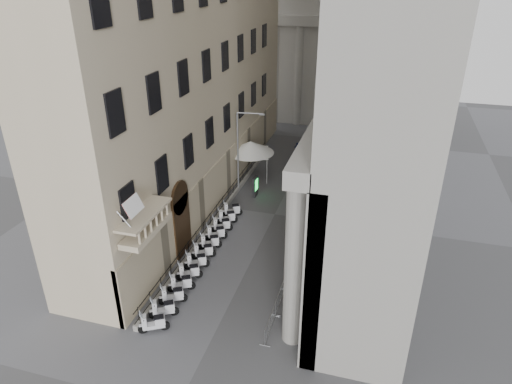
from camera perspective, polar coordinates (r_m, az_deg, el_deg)
iron_fence at (r=37.74m, az=-4.42°, el=-2.78°), size 0.30×28.00×1.40m
blue_awning at (r=43.04m, az=9.92°, el=0.77°), size 1.60×3.00×3.00m
flag at (r=28.05m, az=-13.22°, el=-15.41°), size 1.00×1.40×8.20m
scooter_0 at (r=27.35m, az=-12.53°, el=-16.61°), size 1.50×1.17×1.50m
scooter_1 at (r=28.15m, az=-11.34°, el=-15.01°), size 1.50×1.17×1.50m
scooter_2 at (r=28.97m, az=-10.24°, el=-13.49°), size 1.50×1.17×1.50m
scooter_3 at (r=29.82m, az=-9.21°, el=-12.05°), size 1.50×1.17×1.50m
scooter_4 at (r=30.70m, az=-8.25°, el=-10.68°), size 1.50×1.17×1.50m
scooter_5 at (r=31.60m, az=-7.35°, el=-9.40°), size 1.50×1.17×1.50m
scooter_6 at (r=32.52m, az=-6.51°, el=-8.18°), size 1.50×1.17×1.50m
scooter_7 at (r=33.46m, az=-5.71°, el=-7.03°), size 1.50×1.17×1.50m
scooter_8 at (r=34.43m, az=-4.97°, el=-5.94°), size 1.50×1.17×1.50m
scooter_9 at (r=35.41m, az=-4.27°, el=-4.91°), size 1.50×1.17×1.50m
scooter_10 at (r=36.40m, az=-3.61°, el=-3.93°), size 1.50×1.17×1.50m
scooter_11 at (r=37.41m, az=-2.99°, el=-3.01°), size 1.50×1.17×1.50m
barrier_0 at (r=26.79m, az=1.80°, el=-16.94°), size 0.60×2.40×1.10m
barrier_1 at (r=28.61m, az=3.07°, el=-13.61°), size 0.60×2.40×1.10m
barrier_2 at (r=30.53m, az=4.16°, el=-10.68°), size 0.60×2.40×1.10m
barrier_3 at (r=32.52m, az=5.10°, el=-8.10°), size 0.60×2.40×1.10m
barrier_4 at (r=34.58m, az=5.92°, el=-5.82°), size 0.60×2.40×1.10m
barrier_5 at (r=36.70m, az=6.64°, el=-3.80°), size 0.60×2.40×1.10m
security_tent at (r=42.71m, az=-0.24°, el=5.39°), size 4.44×4.44×3.61m
street_lamp at (r=39.66m, az=-1.91°, el=5.76°), size 2.41×0.48×7.39m
info_kiosk at (r=40.16m, az=-0.11°, el=0.70°), size 0.33×0.88×1.83m
pedestrian_a at (r=48.64m, az=5.17°, el=5.24°), size 0.64×0.44×1.69m
pedestrian_b at (r=41.36m, az=6.48°, el=1.35°), size 0.99×0.81×1.89m
pedestrian_c at (r=46.91m, az=5.39°, el=4.47°), size 1.02×1.02×1.78m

